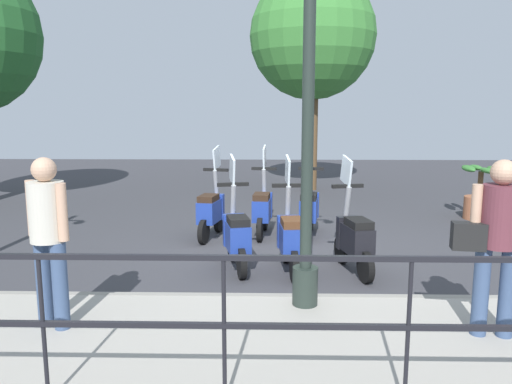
% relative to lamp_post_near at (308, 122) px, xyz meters
% --- Properties ---
extents(ground_plane, '(28.00, 28.00, 0.00)m').
position_rel_lamp_post_near_xyz_m(ground_plane, '(2.40, 0.07, -2.04)').
color(ground_plane, '#38383D').
extents(promenade_walkway, '(2.20, 20.00, 0.15)m').
position_rel_lamp_post_near_xyz_m(promenade_walkway, '(-0.75, 0.07, -1.96)').
color(promenade_walkway, '#A39E93').
rests_on(promenade_walkway, ground_plane).
extents(fence_railing, '(0.04, 16.03, 1.07)m').
position_rel_lamp_post_near_xyz_m(fence_railing, '(-1.80, 0.07, -1.14)').
color(fence_railing, black).
rests_on(fence_railing, promenade_walkway).
extents(lamp_post_near, '(0.26, 0.90, 4.26)m').
position_rel_lamp_post_near_xyz_m(lamp_post_near, '(0.00, 0.00, 0.00)').
color(lamp_post_near, '#232D28').
rests_on(lamp_post_near, promenade_walkway).
extents(pedestrian_with_bag, '(0.36, 0.66, 1.59)m').
position_rel_lamp_post_near_xyz_m(pedestrian_with_bag, '(-0.68, -1.60, -0.96)').
color(pedestrian_with_bag, '#384C70').
rests_on(pedestrian_with_bag, promenade_walkway).
extents(pedestrian_distant, '(0.43, 0.45, 1.59)m').
position_rel_lamp_post_near_xyz_m(pedestrian_distant, '(-0.58, 2.39, -0.96)').
color(pedestrian_distant, '#384C70').
rests_on(pedestrian_distant, promenade_walkway).
extents(tree_distant, '(3.25, 3.25, 5.63)m').
position_rel_lamp_post_near_xyz_m(tree_distant, '(8.41, -0.76, 1.95)').
color(tree_distant, brown).
rests_on(tree_distant, ground_plane).
extents(potted_palm, '(1.06, 0.66, 1.05)m').
position_rel_lamp_post_near_xyz_m(potted_palm, '(4.82, -3.79, -1.59)').
color(potted_palm, '#9E5B3D').
rests_on(potted_palm, ground_plane).
extents(scooter_near_0, '(1.22, 0.50, 1.54)m').
position_rel_lamp_post_near_xyz_m(scooter_near_0, '(1.48, -0.75, -1.55)').
color(scooter_near_0, black).
rests_on(scooter_near_0, ground_plane).
extents(scooter_near_1, '(1.23, 0.44, 1.54)m').
position_rel_lamp_post_near_xyz_m(scooter_near_1, '(1.50, 0.09, -1.55)').
color(scooter_near_1, black).
rests_on(scooter_near_1, ground_plane).
extents(scooter_near_2, '(1.22, 0.50, 1.54)m').
position_rel_lamp_post_near_xyz_m(scooter_near_2, '(1.59, 0.81, -1.55)').
color(scooter_near_2, black).
rests_on(scooter_near_2, ground_plane).
extents(scooter_far_0, '(1.23, 0.46, 1.54)m').
position_rel_lamp_post_near_xyz_m(scooter_far_0, '(3.44, -0.33, -1.55)').
color(scooter_far_0, black).
rests_on(scooter_far_0, ground_plane).
extents(scooter_far_1, '(1.23, 0.44, 1.54)m').
position_rel_lamp_post_near_xyz_m(scooter_far_1, '(3.42, 0.48, -1.55)').
color(scooter_far_1, black).
rests_on(scooter_far_1, ground_plane).
extents(scooter_far_2, '(1.22, 0.49, 1.54)m').
position_rel_lamp_post_near_xyz_m(scooter_far_2, '(3.25, 1.34, -1.55)').
color(scooter_far_2, black).
rests_on(scooter_far_2, ground_plane).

